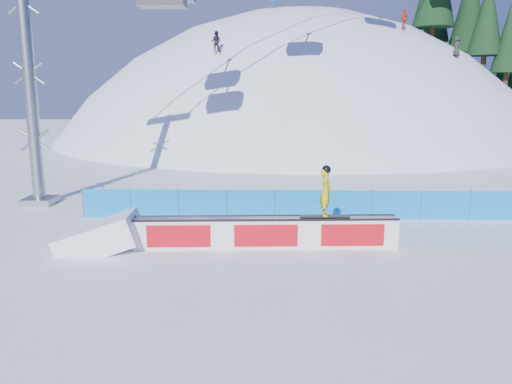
{
  "coord_description": "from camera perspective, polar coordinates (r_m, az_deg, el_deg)",
  "views": [
    {
      "loc": [
        -3.25,
        -15.62,
        5.17
      ],
      "look_at": [
        -3.71,
        2.1,
        1.61
      ],
      "focal_mm": 35.0,
      "sensor_mm": 36.0,
      "label": 1
    }
  ],
  "objects": [
    {
      "name": "distant_skiers",
      "position": [
        46.71,
        7.8,
        18.65
      ],
      "size": [
        20.92,
        11.07,
        6.72
      ],
      "color": "black",
      "rests_on": "ground"
    },
    {
      "name": "snow_ramp",
      "position": [
        17.64,
        -17.33,
        -6.21
      ],
      "size": [
        2.86,
        1.87,
        1.73
      ],
      "primitive_type": null,
      "rotation": [
        0.0,
        -0.31,
        0.05
      ],
      "color": "white",
      "rests_on": "ground"
    },
    {
      "name": "safety_fence",
      "position": [
        20.88,
        10.4,
        -1.45
      ],
      "size": [
        22.05,
        0.05,
        1.3
      ],
      "color": "#067AD4",
      "rests_on": "ground"
    },
    {
      "name": "rail_box",
      "position": [
        16.82,
        1.1,
        -4.66
      ],
      "size": [
        8.9,
        1.05,
        1.07
      ],
      "rotation": [
        0.0,
        0.0,
        0.05
      ],
      "color": "white",
      "rests_on": "ground"
    },
    {
      "name": "snowboarder",
      "position": [
        16.69,
        7.98,
        0.04
      ],
      "size": [
        1.68,
        0.63,
        1.74
      ],
      "rotation": [
        0.0,
        0.0,
        1.47
      ],
      "color": "black",
      "rests_on": "rail_box"
    },
    {
      "name": "ground",
      "position": [
        16.77,
        12.67,
        -6.87
      ],
      "size": [
        160.0,
        160.0,
        0.0
      ],
      "primitive_type": "plane",
      "color": "white",
      "rests_on": "ground"
    },
    {
      "name": "snow_hill",
      "position": [
        62.19,
        4.44,
        -10.54
      ],
      "size": [
        64.0,
        64.0,
        64.0
      ],
      "color": "white",
      "rests_on": "ground"
    }
  ]
}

